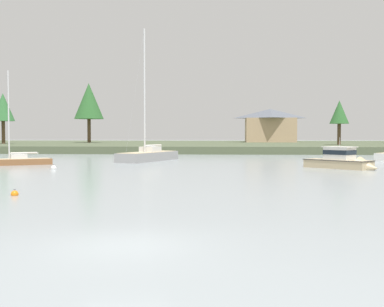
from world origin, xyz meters
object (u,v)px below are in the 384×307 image
mooring_buoy_orange (15,194)px  mooring_buoy_white (54,168)px  sailboat_grey (148,158)px  cruiser_sand (345,163)px  sailboat_wood (15,163)px

mooring_buoy_orange → mooring_buoy_white: mooring_buoy_white is taller
sailboat_grey → mooring_buoy_white: (-6.22, -13.39, -0.22)m
mooring_buoy_orange → mooring_buoy_white: bearing=103.3°
cruiser_sand → mooring_buoy_white: 25.48m
mooring_buoy_white → cruiser_sand: bearing=5.4°
cruiser_sand → sailboat_wood: 31.24m
sailboat_grey → mooring_buoy_white: 14.76m
sailboat_grey → cruiser_sand: bearing=-29.9°
sailboat_wood → mooring_buoy_orange: (9.98, -23.43, -0.14)m
sailboat_grey → mooring_buoy_white: bearing=-114.9°
sailboat_grey → sailboat_wood: sailboat_grey is taller
sailboat_grey → mooring_buoy_orange: 31.44m
sailboat_grey → mooring_buoy_white: sailboat_grey is taller
sailboat_grey → sailboat_wood: (-11.95, -7.95, -0.09)m
cruiser_sand → mooring_buoy_white: size_ratio=11.39×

